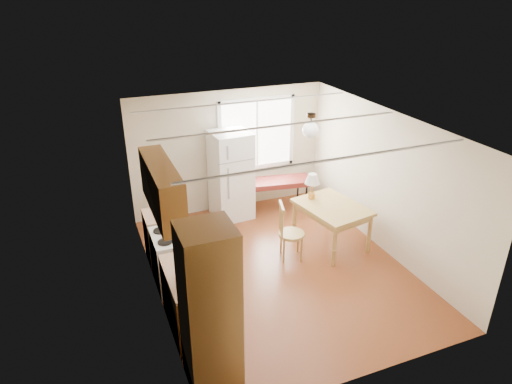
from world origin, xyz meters
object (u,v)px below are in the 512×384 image
dining_table (332,211)px  chair (286,228)px  bench (277,183)px  refrigerator (231,175)px

dining_table → chair: size_ratio=1.38×
bench → chair: (-0.64, -1.79, 0.00)m
refrigerator → chair: bearing=-83.2°
bench → dining_table: (0.30, -1.70, 0.10)m
dining_table → chair: chair is taller
refrigerator → chair: refrigerator is taller
refrigerator → chair: 1.90m
dining_table → chair: bearing=175.5°
bench → dining_table: size_ratio=1.05×
refrigerator → bench: (0.99, -0.05, -0.31)m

